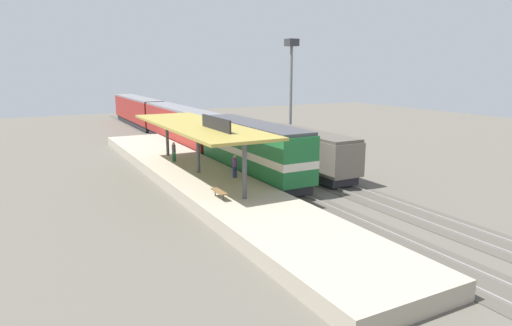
{
  "coord_description": "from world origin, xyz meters",
  "views": [
    {
      "loc": [
        -16.59,
        -31.93,
        8.94
      ],
      "look_at": [
        -1.38,
        -3.49,
        2.0
      ],
      "focal_mm": 31.19,
      "sensor_mm": 36.0,
      "label": 1
    }
  ],
  "objects_px": {
    "locomotive": "(252,149)",
    "passenger_carriage_rear": "(138,111)",
    "platform_bench": "(219,192)",
    "freight_car": "(304,151)",
    "passenger_carriage_front": "(181,126)",
    "person_walking": "(174,151)",
    "light_mast": "(291,73)",
    "person_waiting": "(235,165)"
  },
  "relations": [
    {
      "from": "person_walking",
      "to": "locomotive",
      "type": "bearing_deg",
      "value": -46.54
    },
    {
      "from": "freight_car",
      "to": "light_mast",
      "type": "xyz_separation_m",
      "value": [
        3.2,
        7.28,
        6.43
      ]
    },
    {
      "from": "locomotive",
      "to": "passenger_carriage_rear",
      "type": "height_order",
      "value": "locomotive"
    },
    {
      "from": "person_walking",
      "to": "light_mast",
      "type": "bearing_deg",
      "value": 5.63
    },
    {
      "from": "platform_bench",
      "to": "person_walking",
      "type": "relative_size",
      "value": 0.99
    },
    {
      "from": "platform_bench",
      "to": "passenger_carriage_front",
      "type": "relative_size",
      "value": 0.09
    },
    {
      "from": "platform_bench",
      "to": "light_mast",
      "type": "xyz_separation_m",
      "value": [
        13.8,
        13.46,
        7.05
      ]
    },
    {
      "from": "platform_bench",
      "to": "locomotive",
      "type": "distance_m",
      "value": 9.24
    },
    {
      "from": "platform_bench",
      "to": "person_waiting",
      "type": "xyz_separation_m",
      "value": [
        3.2,
        4.45,
        0.51
      ]
    },
    {
      "from": "passenger_carriage_front",
      "to": "person_walking",
      "type": "xyz_separation_m",
      "value": [
        -4.98,
        -12.74,
        -0.46
      ]
    },
    {
      "from": "locomotive",
      "to": "platform_bench",
      "type": "bearing_deg",
      "value": -130.84
    },
    {
      "from": "platform_bench",
      "to": "person_waiting",
      "type": "height_order",
      "value": "person_waiting"
    },
    {
      "from": "freight_car",
      "to": "passenger_carriage_rear",
      "type": "bearing_deg",
      "value": 96.63
    },
    {
      "from": "passenger_carriage_rear",
      "to": "freight_car",
      "type": "distance_m",
      "value": 39.83
    },
    {
      "from": "light_mast",
      "to": "passenger_carriage_rear",
      "type": "bearing_deg",
      "value": 103.58
    },
    {
      "from": "platform_bench",
      "to": "light_mast",
      "type": "height_order",
      "value": "light_mast"
    },
    {
      "from": "freight_car",
      "to": "light_mast",
      "type": "height_order",
      "value": "light_mast"
    },
    {
      "from": "locomotive",
      "to": "light_mast",
      "type": "distance_m",
      "value": 11.8
    },
    {
      "from": "freight_car",
      "to": "person_walking",
      "type": "height_order",
      "value": "freight_car"
    },
    {
      "from": "platform_bench",
      "to": "freight_car",
      "type": "xyz_separation_m",
      "value": [
        10.6,
        6.18,
        0.63
      ]
    },
    {
      "from": "light_mast",
      "to": "person_waiting",
      "type": "height_order",
      "value": "light_mast"
    },
    {
      "from": "platform_bench",
      "to": "passenger_carriage_rear",
      "type": "height_order",
      "value": "passenger_carriage_rear"
    },
    {
      "from": "passenger_carriage_front",
      "to": "person_walking",
      "type": "height_order",
      "value": "passenger_carriage_front"
    },
    {
      "from": "light_mast",
      "to": "passenger_carriage_front",
      "type": "bearing_deg",
      "value": 124.19
    },
    {
      "from": "locomotive",
      "to": "person_waiting",
      "type": "height_order",
      "value": "locomotive"
    },
    {
      "from": "light_mast",
      "to": "locomotive",
      "type": "bearing_deg",
      "value": -140.12
    },
    {
      "from": "light_mast",
      "to": "person_waiting",
      "type": "xyz_separation_m",
      "value": [
        -10.6,
        -9.01,
        -6.54
      ]
    },
    {
      "from": "locomotive",
      "to": "light_mast",
      "type": "height_order",
      "value": "light_mast"
    },
    {
      "from": "passenger_carriage_rear",
      "to": "person_walking",
      "type": "distance_m",
      "value": 33.91
    },
    {
      "from": "platform_bench",
      "to": "freight_car",
      "type": "bearing_deg",
      "value": 30.26
    },
    {
      "from": "passenger_carriage_front",
      "to": "person_waiting",
      "type": "distance_m",
      "value": 20.69
    },
    {
      "from": "locomotive",
      "to": "light_mast",
      "type": "relative_size",
      "value": 1.23
    },
    {
      "from": "locomotive",
      "to": "passenger_carriage_rear",
      "type": "xyz_separation_m",
      "value": [
        0.0,
        38.8,
        -0.1
      ]
    },
    {
      "from": "platform_bench",
      "to": "passenger_carriage_front",
      "type": "xyz_separation_m",
      "value": [
        6.0,
        24.94,
        0.97
      ]
    },
    {
      "from": "passenger_carriage_front",
      "to": "freight_car",
      "type": "bearing_deg",
      "value": -76.22
    },
    {
      "from": "locomotive",
      "to": "freight_car",
      "type": "bearing_deg",
      "value": -9.37
    },
    {
      "from": "platform_bench",
      "to": "passenger_carriage_front",
      "type": "bearing_deg",
      "value": 76.47
    },
    {
      "from": "light_mast",
      "to": "person_walking",
      "type": "distance_m",
      "value": 14.41
    },
    {
      "from": "passenger_carriage_front",
      "to": "freight_car",
      "type": "height_order",
      "value": "passenger_carriage_front"
    },
    {
      "from": "light_mast",
      "to": "person_waiting",
      "type": "bearing_deg",
      "value": -139.62
    },
    {
      "from": "person_waiting",
      "to": "person_walking",
      "type": "xyz_separation_m",
      "value": [
        -2.18,
        7.75,
        0.0
      ]
    },
    {
      "from": "passenger_carriage_front",
      "to": "light_mast",
      "type": "relative_size",
      "value": 1.71
    }
  ]
}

